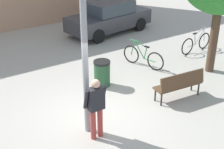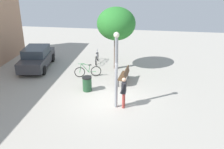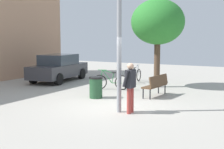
{
  "view_description": "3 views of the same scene",
  "coord_description": "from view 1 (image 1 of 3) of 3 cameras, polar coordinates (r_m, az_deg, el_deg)",
  "views": [
    {
      "loc": [
        -4.01,
        -6.8,
        5.15
      ],
      "look_at": [
        0.22,
        -0.33,
        1.36
      ],
      "focal_mm": 51.89,
      "sensor_mm": 36.0,
      "label": 1
    },
    {
      "loc": [
        -12.14,
        -2.02,
        6.68
      ],
      "look_at": [
        0.83,
        -0.04,
        1.22
      ],
      "focal_mm": 40.29,
      "sensor_mm": 36.0,
      "label": 2
    },
    {
      "loc": [
        -9.4,
        -5.08,
        2.46
      ],
      "look_at": [
        0.24,
        0.28,
        1.14
      ],
      "focal_mm": 48.18,
      "sensor_mm": 36.0,
      "label": 3
    }
  ],
  "objects": [
    {
      "name": "park_bench",
      "position": [
        10.13,
        11.87,
        -1.54
      ],
      "size": [
        1.64,
        0.62,
        0.92
      ],
      "color": "#513823",
      "rests_on": "ground_plane"
    },
    {
      "name": "trash_bin",
      "position": [
        10.76,
        -1.77,
        0.21
      ],
      "size": [
        0.56,
        0.56,
        0.89
      ],
      "color": "#234C2D",
      "rests_on": "ground_plane"
    },
    {
      "name": "bicycle_silver",
      "position": [
        14.05,
        14.61,
        5.41
      ],
      "size": [
        1.81,
        0.21,
        0.97
      ],
      "color": "black",
      "rests_on": "ground_plane"
    },
    {
      "name": "person_by_lamppost",
      "position": [
        8.02,
        -2.82,
        -5.39
      ],
      "size": [
        0.59,
        0.28,
        1.67
      ],
      "color": "#9E3833",
      "rests_on": "ground_plane"
    },
    {
      "name": "ground_plane",
      "position": [
        9.42,
        -2.27,
        -7.04
      ],
      "size": [
        36.0,
        36.0,
        0.0
      ],
      "primitive_type": "plane",
      "color": "#A8A399"
    },
    {
      "name": "lamppost",
      "position": [
        7.72,
        -4.83,
        4.05
      ],
      "size": [
        0.28,
        0.28,
        4.01
      ],
      "color": "gray",
      "rests_on": "ground_plane"
    },
    {
      "name": "parked_car_charcoal",
      "position": [
        15.87,
        -0.54,
        10.1
      ],
      "size": [
        4.4,
        2.28,
        1.55
      ],
      "color": "#38383D",
      "rests_on": "ground_plane"
    },
    {
      "name": "bicycle_green",
      "position": [
        12.26,
        5.45,
        3.11
      ],
      "size": [
        0.6,
        1.74,
        0.97
      ],
      "color": "black",
      "rests_on": "ground_plane"
    }
  ]
}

